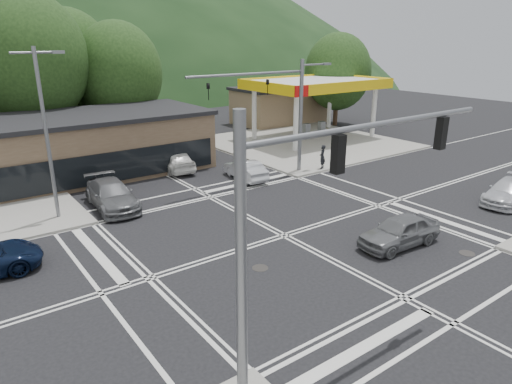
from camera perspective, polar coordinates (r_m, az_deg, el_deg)
ground at (r=22.93m, az=3.54°, el=-5.45°), size 120.00×120.00×0.00m
sidewalk_ne at (r=43.11m, az=6.18°, el=6.17°), size 16.00×16.00×0.15m
gas_station_canopy at (r=44.39m, az=7.48°, el=12.98°), size 12.32×8.34×5.75m
convenience_store at (r=53.46m, az=2.98°, el=10.68°), size 10.00×6.00×3.80m
commercial_row at (r=34.25m, az=-26.25°, el=4.35°), size 24.00×8.00×4.00m
tree_n_b at (r=40.71m, az=-26.59°, el=14.62°), size 9.00×9.00×12.98m
tree_n_c at (r=42.63m, az=-16.86°, el=14.08°), size 7.60×7.60×10.87m
tree_n_e at (r=45.52m, az=-22.39°, el=14.58°), size 8.40×8.40×11.98m
tree_ne at (r=52.09m, az=10.18°, el=14.57°), size 7.20×7.20×9.99m
streetlight_nw at (r=25.86m, az=-24.71°, el=7.39°), size 2.50×0.25×9.00m
signal_mast_ne at (r=31.96m, az=3.93°, el=10.95°), size 11.65×0.30×8.00m
signal_mast_sw at (r=11.37m, az=5.64°, el=-3.39°), size 9.14×0.28×8.00m
car_grey_center at (r=22.60m, az=17.49°, el=-4.68°), size 4.42×2.00×1.47m
car_silver_east at (r=31.04m, az=29.03°, el=0.05°), size 5.00×2.66×1.38m
car_queue_a at (r=31.70m, az=-1.32°, el=2.79°), size 1.84×4.22×1.35m
car_queue_b at (r=34.39m, az=-10.20°, el=4.02°), size 2.48×4.99×1.63m
car_northbound at (r=27.61m, az=-17.60°, el=-0.33°), size 2.56×5.49×1.55m
pedestrian at (r=34.16m, az=8.29°, el=4.39°), size 0.77×0.70×1.76m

